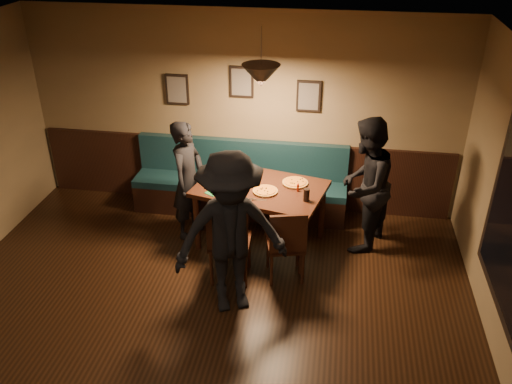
% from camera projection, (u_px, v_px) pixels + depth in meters
% --- Properties ---
extents(floor, '(7.00, 7.00, 0.00)m').
position_uv_depth(floor, '(177.00, 384.00, 5.01)').
color(floor, black).
rests_on(floor, ground).
extents(ceiling, '(7.00, 7.00, 0.00)m').
position_uv_depth(ceiling, '(147.00, 96.00, 3.66)').
color(ceiling, silver).
rests_on(ceiling, ground).
extents(wall_back, '(6.00, 0.00, 6.00)m').
position_uv_depth(wall_back, '(242.00, 113.00, 7.37)').
color(wall_back, '#8C704F').
rests_on(wall_back, ground).
extents(wainscot, '(5.88, 0.06, 1.00)m').
position_uv_depth(wainscot, '(243.00, 172.00, 7.77)').
color(wainscot, black).
rests_on(wainscot, ground).
extents(booth_bench, '(3.00, 0.60, 1.00)m').
position_uv_depth(booth_bench, '(239.00, 181.00, 7.54)').
color(booth_bench, '#0F232D').
rests_on(booth_bench, ground).
extents(picture_left, '(0.32, 0.04, 0.42)m').
position_uv_depth(picture_left, '(177.00, 89.00, 7.32)').
color(picture_left, black).
rests_on(picture_left, wall_back).
extents(picture_center, '(0.32, 0.04, 0.42)m').
position_uv_depth(picture_center, '(242.00, 82.00, 7.12)').
color(picture_center, black).
rests_on(picture_center, wall_back).
extents(picture_right, '(0.32, 0.04, 0.42)m').
position_uv_depth(picture_right, '(309.00, 96.00, 7.07)').
color(picture_right, black).
rests_on(picture_right, wall_back).
extents(pendant_lamp, '(0.44, 0.44, 0.25)m').
position_uv_depth(pendant_lamp, '(261.00, 76.00, 5.99)').
color(pendant_lamp, black).
rests_on(pendant_lamp, ceiling).
extents(dining_table, '(1.74, 1.32, 0.84)m').
position_uv_depth(dining_table, '(260.00, 215.00, 6.87)').
color(dining_table, black).
rests_on(dining_table, floor).
extents(chair_near_left, '(0.49, 0.49, 1.05)m').
position_uv_depth(chair_near_left, '(230.00, 239.00, 6.19)').
color(chair_near_left, black).
rests_on(chair_near_left, floor).
extents(chair_near_right, '(0.52, 0.52, 0.96)m').
position_uv_depth(chair_near_right, '(285.00, 242.00, 6.23)').
color(chair_near_right, '#321C0D').
rests_on(chair_near_right, floor).
extents(diner_left, '(0.51, 0.66, 1.61)m').
position_uv_depth(diner_left, '(188.00, 180.00, 6.89)').
color(diner_left, black).
rests_on(diner_left, floor).
extents(diner_right, '(0.93, 1.04, 1.76)m').
position_uv_depth(diner_right, '(365.00, 185.00, 6.61)').
color(diner_right, black).
rests_on(diner_right, floor).
extents(diner_front, '(1.38, 1.12, 1.87)m').
position_uv_depth(diner_front, '(231.00, 235.00, 5.54)').
color(diner_front, black).
rests_on(diner_front, floor).
extents(pizza_a, '(0.43, 0.43, 0.04)m').
position_uv_depth(pizza_a, '(233.00, 177.00, 6.86)').
color(pizza_a, orange).
rests_on(pizza_a, dining_table).
extents(pizza_b, '(0.36, 0.36, 0.04)m').
position_uv_depth(pizza_b, '(265.00, 191.00, 6.54)').
color(pizza_b, orange).
rests_on(pizza_b, dining_table).
extents(pizza_c, '(0.33, 0.33, 0.04)m').
position_uv_depth(pizza_c, '(295.00, 183.00, 6.73)').
color(pizza_c, '#C07F24').
rests_on(pizza_c, dining_table).
extents(soda_glass, '(0.09, 0.09, 0.16)m').
position_uv_depth(soda_glass, '(306.00, 195.00, 6.32)').
color(soda_glass, black).
rests_on(soda_glass, dining_table).
extents(tabasco_bottle, '(0.03, 0.03, 0.12)m').
position_uv_depth(tabasco_bottle, '(298.00, 187.00, 6.54)').
color(tabasco_bottle, '#8D1704').
rests_on(tabasco_bottle, dining_table).
extents(napkin_a, '(0.18, 0.18, 0.01)m').
position_uv_depth(napkin_a, '(223.00, 176.00, 6.92)').
color(napkin_a, '#217E41').
rests_on(napkin_a, dining_table).
extents(napkin_b, '(0.21, 0.21, 0.01)m').
position_uv_depth(napkin_b, '(213.00, 193.00, 6.53)').
color(napkin_b, '#1C6A37').
rests_on(napkin_b, dining_table).
extents(cutlery_set, '(0.18, 0.06, 0.00)m').
position_uv_depth(cutlery_set, '(252.00, 199.00, 6.38)').
color(cutlery_set, silver).
rests_on(cutlery_set, dining_table).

